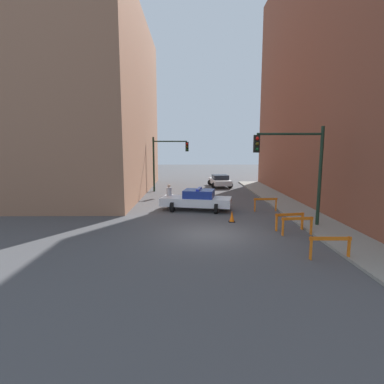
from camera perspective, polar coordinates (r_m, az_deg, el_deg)
The scene contains 13 objects.
ground_plane at distance 14.89m, azimuth 3.32°, elevation -8.06°, with size 120.00×120.00×0.00m, color #4C4C4F.
sidewalk_right at distance 16.48m, azimuth 25.55°, elevation -7.04°, with size 2.40×44.00×0.12m.
building_corner_left at distance 30.54m, azimuth -22.45°, elevation 14.90°, with size 14.00×20.00×15.94m.
traffic_light_near at distance 16.64m, azimuth 19.66°, elevation 5.57°, with size 3.64×0.35×5.20m.
traffic_light_far at distance 28.88m, azimuth -5.15°, elevation 6.80°, with size 3.44×0.35×5.20m.
police_car at distance 20.32m, azimuth 0.93°, elevation -1.46°, with size 4.97×2.92×1.52m.
parked_car_near at distance 32.56m, azimuth 5.34°, elevation 2.19°, with size 2.51×4.44×1.31m.
pedestrian_crossing at distance 21.20m, azimuth -4.39°, elevation -0.69°, with size 0.50×0.50×1.66m.
barrier_front at distance 12.63m, azimuth 24.82°, elevation -8.98°, with size 1.60×0.17×0.90m.
barrier_mid at distance 15.43m, azimuth 19.43°, elevation -5.57°, with size 1.60×0.31×0.90m.
barrier_back at distance 16.21m, azimuth 18.10°, elevation -4.84°, with size 1.58×0.43×0.90m.
barrier_corner at distance 20.53m, azimuth 13.83°, elevation -1.90°, with size 1.60×0.27×0.90m.
traffic_cone at distance 17.32m, azimuth 7.61°, elevation -4.66°, with size 0.36×0.36×0.66m.
Camera 1 is at (-0.98, -14.23, 4.24)m, focal length 28.00 mm.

